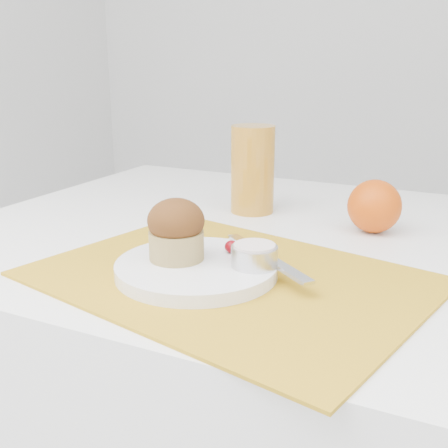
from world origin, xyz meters
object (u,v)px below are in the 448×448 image
at_px(table, 315,447).
at_px(juice_glass, 253,169).
at_px(plate, 196,268).
at_px(muffin, 176,230).
at_px(orange, 374,206).

distance_m(table, juice_glass, 0.49).
distance_m(plate, muffin, 0.06).
distance_m(juice_glass, muffin, 0.32).
distance_m(plate, orange, 0.34).
xyz_separation_m(table, plate, (-0.11, -0.22, 0.39)).
relative_size(plate, muffin, 2.35).
relative_size(table, juice_glass, 7.70).
relative_size(orange, juice_glass, 0.55).
xyz_separation_m(table, orange, (0.05, 0.08, 0.42)).
bearing_deg(plate, table, 63.72).
relative_size(table, muffin, 13.61).
xyz_separation_m(plate, muffin, (-0.03, 0.00, 0.05)).
height_order(table, muffin, muffin).
xyz_separation_m(table, muffin, (-0.14, -0.22, 0.43)).
distance_m(plate, juice_glass, 0.34).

